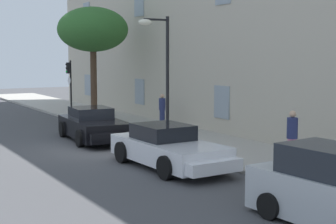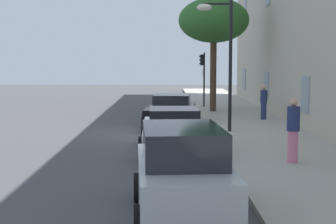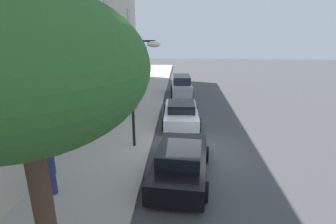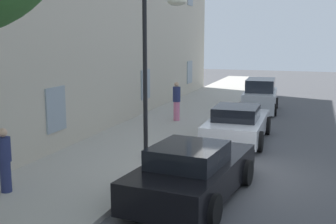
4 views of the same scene
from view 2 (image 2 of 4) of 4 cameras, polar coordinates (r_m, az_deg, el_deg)
ground_plane at (r=20.87m, az=-1.19°, el=-2.42°), size 80.00×80.00×0.00m
sidewalk at (r=21.19m, az=9.87°, el=-2.19°), size 60.00×3.96×0.14m
sportscar_red_lead at (r=22.81m, az=0.35°, el=-0.11°), size 5.16×2.57×1.43m
sportscar_yellow_flank at (r=16.49m, az=0.73°, el=-2.41°), size 5.10×2.31×1.40m
hatchback_parked at (r=9.73m, az=1.59°, el=-7.24°), size 4.07×2.02×1.76m
tree_near_kerb at (r=28.60m, az=5.12°, el=10.08°), size 3.88×3.88×6.25m
traffic_light at (r=31.32m, az=3.91°, el=4.73°), size 0.44×0.36×3.30m
street_lamp at (r=20.45m, az=5.76°, el=7.96°), size 0.44×1.42×5.19m
pedestrian_admiring at (r=24.95m, az=10.63°, el=1.11°), size 0.48×0.48×1.64m
pedestrian_strolling at (r=14.65m, az=13.79°, el=-1.93°), size 0.38×0.38×1.80m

